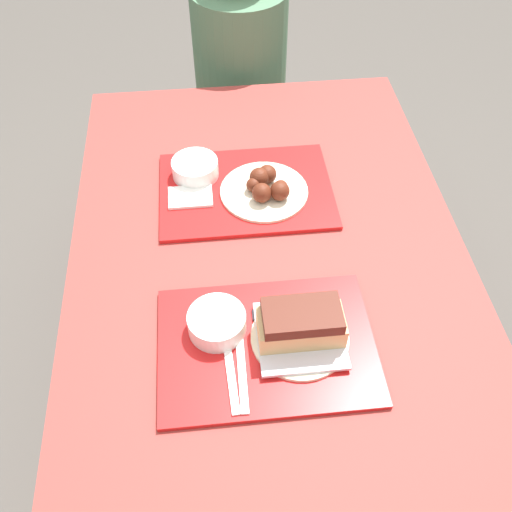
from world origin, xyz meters
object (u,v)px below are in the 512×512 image
Objects in this scene: tray_near at (267,346)px; wings_plate_far at (265,187)px; bowl_coleslaw_far at (195,168)px; person_seated_across at (240,49)px; tray_far at (246,190)px; brisket_sandwich_plate at (301,328)px; bowl_coleslaw_near at (217,322)px.

wings_plate_far reaches higher than tray_near.
bowl_coleslaw_far is 0.67m from person_seated_across.
tray_far is at bearing -93.63° from person_seated_across.
tray_near is 1.97× the size of wings_plate_far.
bowl_coleslaw_far reaches higher than tray_far.
tray_near is 2.18× the size of brisket_sandwich_plate.
wings_plate_far is (0.15, 0.40, -0.01)m from bowl_coleslaw_near.
wings_plate_far is (-0.02, 0.45, -0.02)m from brisket_sandwich_plate.
bowl_coleslaw_near is 1.00× the size of bowl_coleslaw_far.
tray_far is at bearing 98.38° from brisket_sandwich_plate.
brisket_sandwich_plate is 0.29× the size of person_seated_across.
person_seated_across is (0.05, 0.72, -0.00)m from tray_far.
brisket_sandwich_plate is at bearing -69.78° from bowl_coleslaw_far.
brisket_sandwich_plate is at bearing -81.62° from tray_far.
wings_plate_far is at bearing 83.79° from tray_near.
wings_plate_far is at bearing 69.92° from bowl_coleslaw_near.
brisket_sandwich_plate is (0.17, -0.04, 0.01)m from bowl_coleslaw_near.
bowl_coleslaw_near reaches higher than tray_far.
wings_plate_far reaches higher than tray_far.
tray_near is at bearing -90.10° from tray_far.
brisket_sandwich_plate is 0.57m from bowl_coleslaw_far.
bowl_coleslaw_near and bowl_coleslaw_far have the same top height.
person_seated_across is (-0.00, 0.74, -0.03)m from wings_plate_far.
tray_far is at bearing 89.90° from tray_near.
bowl_coleslaw_far is (-0.13, 0.54, 0.03)m from tray_near.
tray_far is at bearing 76.86° from bowl_coleslaw_near.
wings_plate_far is 0.74m from person_seated_across.
bowl_coleslaw_far is at bearing -104.92° from person_seated_across.
tray_far is 0.47m from brisket_sandwich_plate.
tray_near is at bearing -76.79° from bowl_coleslaw_far.
tray_near is 0.56m from bowl_coleslaw_far.
bowl_coleslaw_far is (-0.13, 0.07, 0.03)m from tray_far.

